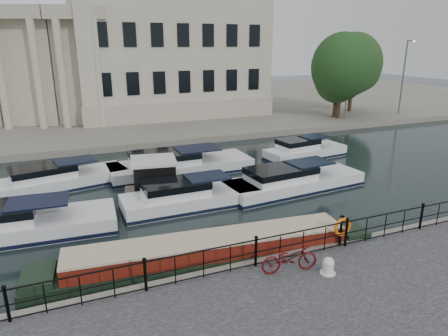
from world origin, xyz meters
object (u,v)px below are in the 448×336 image
at_px(harbour_hut, 154,179).
at_px(bicycle, 289,258).
at_px(mooring_bollard, 328,266).
at_px(narrowboat, 211,256).
at_px(life_ring_post, 342,227).

bearing_deg(harbour_hut, bicycle, -68.10).
xyz_separation_m(mooring_bollard, narrowboat, (-3.30, 2.95, -0.48)).
height_order(bicycle, mooring_bollard, bicycle).
bearing_deg(harbour_hut, mooring_bollard, -63.03).
bearing_deg(life_ring_post, mooring_bollard, -139.09).
relative_size(mooring_bollard, narrowboat, 0.05).
relative_size(mooring_bollard, harbour_hut, 0.16).
distance_m(bicycle, harbour_hut, 10.87).
bearing_deg(harbour_hut, narrowboat, -78.68).
bearing_deg(mooring_bollard, bicycle, 152.77).
relative_size(bicycle, life_ring_post, 1.61).
bearing_deg(narrowboat, bicycle, -42.89).
bearing_deg(bicycle, mooring_bollard, -108.32).
xyz_separation_m(narrowboat, harbour_hut, (-0.32, 8.27, 0.59)).
xyz_separation_m(life_ring_post, harbour_hut, (-5.33, 9.73, -0.40)).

